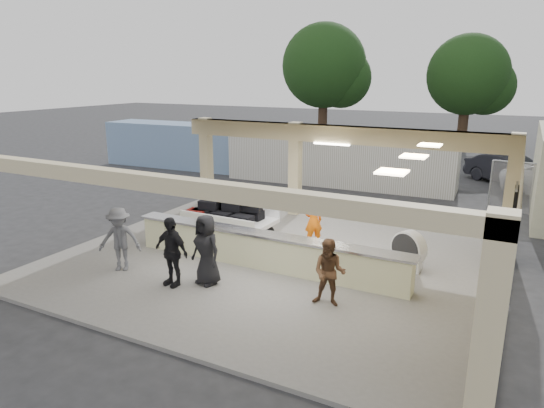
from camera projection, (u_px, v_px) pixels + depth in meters
The scene contains 15 objects.
ground at pixel (273, 264), 13.80m from camera, with size 120.00×120.00×0.00m, color #272729.
pavilion at pixel (290, 214), 13.93m from camera, with size 12.01×10.00×3.55m.
baggage_counter at pixel (264, 250), 13.22m from camera, with size 8.20×0.58×0.98m.
luggage_cart at pixel (228, 214), 15.33m from camera, with size 2.72×1.72×1.57m.
drum_fan at pixel (409, 249), 13.07m from camera, with size 1.02×0.73×1.09m.
baggage_handler at pixel (313, 221), 14.82m from camera, with size 0.58×0.32×1.60m, color orange.
passenger_a at pixel (329, 273), 10.97m from camera, with size 0.77×0.34×1.58m, color brown.
passenger_b at pixel (171, 251), 12.01m from camera, with size 1.04×0.38×1.78m, color black.
passenger_c at pixel (120, 239), 12.94m from camera, with size 1.13×0.40×1.75m, color #535459.
passenger_d at pixel (206, 250), 12.09m from camera, with size 0.88×0.36×1.81m, color black.
car_dark at pixel (510, 170), 23.65m from camera, with size 1.54×4.37×1.46m, color black.
container_white at pixel (338, 160), 23.62m from camera, with size 11.04×2.21×2.39m, color silver.
container_blue at pixel (185, 145), 28.05m from camera, with size 9.59×2.30×2.49m, color #708BB3.
tree_left at pixel (329, 69), 36.49m from camera, with size 6.60×6.30×9.00m.
tree_mid at pixel (473, 78), 33.93m from camera, with size 6.00×5.60×8.00m.
Camera 1 is at (5.89, -11.46, 5.24)m, focal length 32.00 mm.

